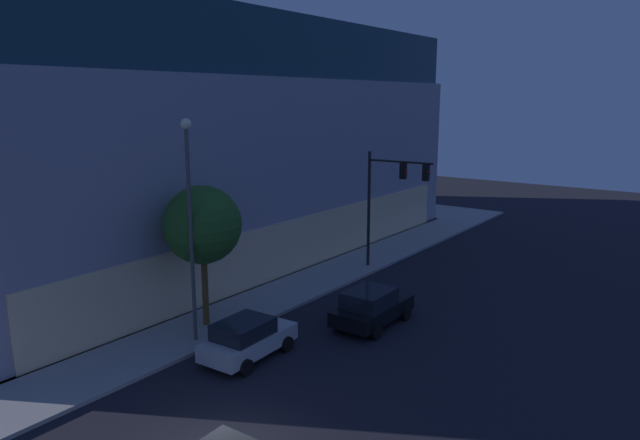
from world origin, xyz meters
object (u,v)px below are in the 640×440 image
object	(u,v)px
traffic_light_far_corner	(391,189)
modern_building	(148,139)
car_silver	(247,338)
sidewalk_tree	(202,225)
car_black	(372,307)
street_lamp_sidewalk	(190,207)

from	to	relation	value
traffic_light_far_corner	modern_building	bearing A→B (deg)	100.83
modern_building	car_silver	distance (m)	22.14
sidewalk_tree	car_black	distance (m)	8.25
traffic_light_far_corner	car_black	world-z (taller)	traffic_light_far_corner
modern_building	car_black	distance (m)	22.13
traffic_light_far_corner	car_black	bearing A→B (deg)	-155.69
traffic_light_far_corner	car_silver	xyz separation A→B (m)	(-13.47, -1.35, -4.08)
street_lamp_sidewalk	car_black	xyz separation A→B (m)	(5.98, -4.86, -4.88)
modern_building	car_black	world-z (taller)	modern_building
modern_building	car_black	size ratio (longest dim) A/B	8.59
traffic_light_far_corner	sidewalk_tree	xyz separation A→B (m)	(-12.26, 2.26, -0.26)
sidewalk_tree	car_silver	xyz separation A→B (m)	(-1.20, -3.61, -3.82)
modern_building	car_silver	xyz separation A→B (m)	(-10.17, -18.61, -6.36)
street_lamp_sidewalk	sidewalk_tree	xyz separation A→B (m)	(1.42, 0.88, -1.10)
modern_building	sidewalk_tree	distance (m)	17.66
sidewalk_tree	car_silver	size ratio (longest dim) A/B	1.52
sidewalk_tree	car_silver	distance (m)	5.39
modern_building	traffic_light_far_corner	xyz separation A→B (m)	(3.30, -17.27, -2.27)
car_silver	car_black	size ratio (longest dim) A/B	0.94
street_lamp_sidewalk	sidewalk_tree	size ratio (longest dim) A/B	1.46
sidewalk_tree	car_black	xyz separation A→B (m)	(4.56, -5.74, -3.78)
traffic_light_far_corner	sidewalk_tree	bearing A→B (deg)	169.55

